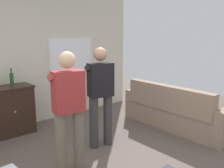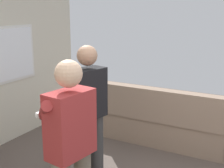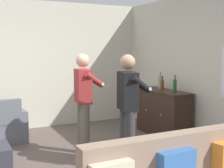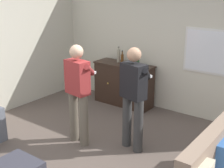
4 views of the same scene
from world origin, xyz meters
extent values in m
cube|color=beige|center=(0.00, 2.66, 1.40)|extent=(5.20, 0.12, 2.80)
cube|color=silver|center=(0.96, 2.60, 1.36)|extent=(1.14, 0.02, 0.85)
cube|color=white|center=(0.96, 2.59, 1.36)|extent=(1.06, 0.03, 0.77)
cube|color=gray|center=(2.00, 0.45, 0.21)|extent=(0.55, 1.91, 0.42)
cube|color=gray|center=(1.79, 0.45, 0.66)|extent=(0.18, 1.91, 0.49)
cube|color=gray|center=(2.00, 1.49, 0.32)|extent=(0.55, 0.18, 0.64)
cube|color=gray|center=(2.00, -0.58, 0.32)|extent=(0.55, 0.18, 0.64)
cube|color=orange|center=(1.92, 1.16, 0.60)|extent=(0.20, 0.42, 0.36)
cube|color=#386BB7|center=(1.92, 0.45, 0.60)|extent=(0.15, 0.40, 0.36)
cube|color=beige|center=(1.92, -0.25, 0.60)|extent=(0.17, 0.41, 0.36)
sphere|color=#B79338|center=(-0.58, 2.06, 0.49)|extent=(0.04, 0.04, 0.04)
cylinder|color=#1E4C23|center=(-0.51, 2.33, 1.05)|extent=(0.07, 0.07, 0.24)
cylinder|color=#1E4C23|center=(-0.51, 2.33, 1.20)|extent=(0.03, 0.03, 0.08)
cylinder|color=#262626|center=(-0.51, 2.33, 1.25)|extent=(0.03, 0.03, 0.02)
cylinder|color=#6B6051|center=(-0.58, 0.43, 0.44)|extent=(0.15, 0.15, 0.88)
cylinder|color=#6B6051|center=(-0.32, 0.39, 0.44)|extent=(0.15, 0.15, 0.88)
cube|color=#9E2D2D|center=(-0.45, 0.41, 1.16)|extent=(0.43, 0.28, 0.55)
sphere|color=#D8AD8C|center=(-0.45, 0.41, 1.57)|extent=(0.22, 0.22, 0.22)
cylinder|color=#9E2D2D|center=(-0.54, 0.59, 1.27)|extent=(0.37, 0.38, 0.29)
cylinder|color=#9E2D2D|center=(-0.31, 0.55, 1.27)|extent=(0.28, 0.43, 0.29)
cube|color=white|center=(-0.40, 0.73, 1.18)|extent=(0.15, 0.06, 0.04)
cylinder|color=#383838|center=(0.25, 0.81, 0.44)|extent=(0.15, 0.15, 0.88)
cylinder|color=#383838|center=(0.51, 0.75, 0.44)|extent=(0.15, 0.15, 0.88)
cube|color=black|center=(0.38, 0.78, 1.16)|extent=(0.44, 0.30, 0.55)
sphere|color=tan|center=(0.38, 0.78, 1.57)|extent=(0.22, 0.22, 0.22)
cylinder|color=black|center=(0.31, 0.96, 1.27)|extent=(0.39, 0.36, 0.29)
cylinder|color=black|center=(0.53, 0.91, 1.27)|extent=(0.25, 0.44, 0.29)
cube|color=white|center=(0.45, 1.09, 1.18)|extent=(0.16, 0.07, 0.04)
camera|label=1|loc=(-2.09, -2.36, 1.92)|focal=40.00mm
camera|label=2|loc=(-2.35, -1.00, 2.08)|focal=50.00mm
camera|label=3|loc=(4.26, -1.41, 1.76)|focal=50.00mm
camera|label=4|loc=(2.83, -3.06, 2.60)|focal=50.00mm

